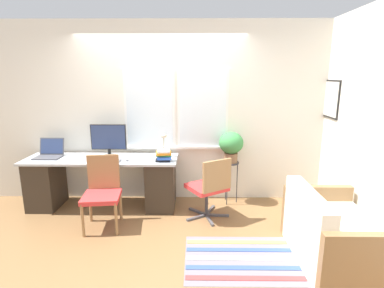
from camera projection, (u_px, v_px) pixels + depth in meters
The scene contains 16 objects.
ground_plane at pixel (159, 216), 4.17m from camera, with size 14.00×14.00×0.00m, color brown.
wall_back_with_window at pixel (163, 113), 4.55m from camera, with size 9.00×0.12×2.70m.
wall_right_with_picture at pixel (349, 120), 3.84m from camera, with size 0.08×9.00×2.70m.
desk at pixel (103, 181), 4.39m from camera, with size 2.19×0.62×0.75m.
laptop at pixel (49, 153), 4.36m from camera, with size 0.36×0.32×0.26m.
monitor at pixel (109, 140), 4.35m from camera, with size 0.51×0.22×0.48m.
keyboard at pixel (107, 161), 4.16m from camera, with size 0.38×0.13×0.02m.
mouse at pixel (127, 160), 4.16m from camera, with size 0.04×0.06×0.03m.
desk_lamp at pixel (164, 143), 4.35m from camera, with size 0.15×0.15×0.34m.
book_stack at pixel (164, 155), 4.15m from camera, with size 0.23×0.18×0.16m.
desk_chair_wooden at pixel (102, 191), 3.82m from camera, with size 0.50×0.51×0.91m.
office_chair_swivel at pixel (210, 187), 4.02m from camera, with size 0.63×0.64×0.87m.
couch_loveseat at pixel (333, 236), 3.12m from camera, with size 0.81×1.20×0.77m.
plant_stand at pixel (230, 167), 4.51m from camera, with size 0.25×0.25×0.64m.
potted_plant at pixel (231, 145), 4.43m from camera, with size 0.36×0.36×0.46m.
floor_rug_striped at pixel (244, 259), 3.20m from camera, with size 1.25×0.88×0.01m.
Camera 1 is at (0.51, -3.83, 1.92)m, focal length 28.00 mm.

